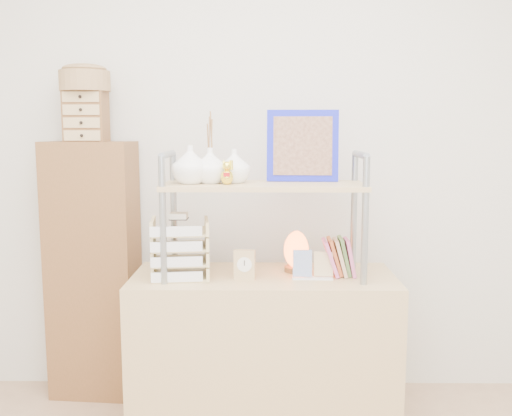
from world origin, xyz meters
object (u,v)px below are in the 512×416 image
(desk, at_px, (263,353))
(cabinet, at_px, (94,271))
(letter_tray, at_px, (180,252))
(salt_lamp, at_px, (296,251))

(desk, distance_m, cabinet, 1.01)
(letter_tray, bearing_deg, salt_lamp, 12.66)
(desk, height_order, cabinet, cabinet)
(desk, xyz_separation_m, letter_tray, (-0.38, -0.05, 0.49))
(letter_tray, distance_m, salt_lamp, 0.54)
(desk, bearing_deg, letter_tray, -172.71)
(letter_tray, relative_size, salt_lamp, 1.53)
(desk, height_order, letter_tray, letter_tray)
(salt_lamp, bearing_deg, cabinet, 164.02)
(cabinet, bearing_deg, letter_tray, -34.06)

